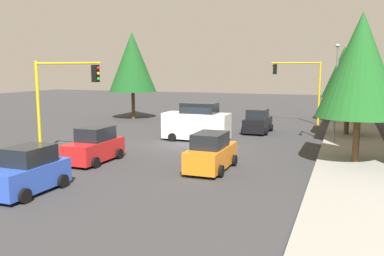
{
  "coord_description": "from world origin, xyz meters",
  "views": [
    {
      "loc": [
        25.57,
        9.88,
        5.18
      ],
      "look_at": [
        -0.07,
        0.14,
        1.2
      ],
      "focal_mm": 38.05,
      "sensor_mm": 36.0,
      "label": 1
    }
  ],
  "objects_px": {
    "tree_roadside_mid": "(349,76)",
    "car_blue": "(28,172)",
    "traffic_signal_near_right": "(62,89)",
    "car_orange": "(211,153)",
    "delivery_van_white": "(197,123)",
    "tree_roadside_near": "(360,65)",
    "tree_opposite_side": "(132,62)",
    "traffic_signal_far_left": "(300,80)",
    "street_lamp_curbside": "(336,82)",
    "car_black": "(258,122)",
    "car_red": "(95,146)",
    "tree_roadside_far": "(344,72)"
  },
  "relations": [
    {
      "from": "delivery_van_white",
      "to": "traffic_signal_far_left",
      "type": "bearing_deg",
      "value": 153.62
    },
    {
      "from": "tree_roadside_near",
      "to": "car_orange",
      "type": "relative_size",
      "value": 2.01
    },
    {
      "from": "street_lamp_curbside",
      "to": "traffic_signal_far_left",
      "type": "bearing_deg",
      "value": -161.54
    },
    {
      "from": "tree_opposite_side",
      "to": "car_blue",
      "type": "xyz_separation_m",
      "value": [
        24.46,
        8.51,
        -5.0
      ]
    },
    {
      "from": "traffic_signal_near_right",
      "to": "delivery_van_white",
      "type": "distance_m",
      "value": 10.07
    },
    {
      "from": "tree_roadside_near",
      "to": "delivery_van_white",
      "type": "bearing_deg",
      "value": -110.46
    },
    {
      "from": "traffic_signal_near_right",
      "to": "traffic_signal_far_left",
      "type": "bearing_deg",
      "value": 150.26
    },
    {
      "from": "street_lamp_curbside",
      "to": "car_black",
      "type": "relative_size",
      "value": 1.85
    },
    {
      "from": "car_orange",
      "to": "street_lamp_curbside",
      "type": "bearing_deg",
      "value": 149.37
    },
    {
      "from": "tree_opposite_side",
      "to": "traffic_signal_near_right",
      "type": "bearing_deg",
      "value": 16.42
    },
    {
      "from": "car_red",
      "to": "car_black",
      "type": "relative_size",
      "value": 1.02
    },
    {
      "from": "car_black",
      "to": "street_lamp_curbside",
      "type": "bearing_deg",
      "value": 59.21
    },
    {
      "from": "tree_roadside_near",
      "to": "car_black",
      "type": "height_order",
      "value": "tree_roadside_near"
    },
    {
      "from": "tree_roadside_mid",
      "to": "delivery_van_white",
      "type": "relative_size",
      "value": 1.49
    },
    {
      "from": "tree_roadside_far",
      "to": "car_orange",
      "type": "distance_m",
      "value": 25.07
    },
    {
      "from": "traffic_signal_far_left",
      "to": "tree_roadside_far",
      "type": "distance_m",
      "value": 5.54
    },
    {
      "from": "tree_opposite_side",
      "to": "delivery_van_white",
      "type": "xyz_separation_m",
      "value": [
        10.0,
        10.78,
        -4.61
      ]
    },
    {
      "from": "traffic_signal_near_right",
      "to": "car_red",
      "type": "bearing_deg",
      "value": 77.33
    },
    {
      "from": "tree_roadside_mid",
      "to": "tree_roadside_near",
      "type": "height_order",
      "value": "tree_roadside_near"
    },
    {
      "from": "tree_roadside_near",
      "to": "traffic_signal_far_left",
      "type": "bearing_deg",
      "value": -163.41
    },
    {
      "from": "car_red",
      "to": "tree_roadside_mid",
      "type": "bearing_deg",
      "value": 137.8
    },
    {
      "from": "tree_opposite_side",
      "to": "car_orange",
      "type": "relative_size",
      "value": 2.2
    },
    {
      "from": "tree_roadside_mid",
      "to": "tree_roadside_far",
      "type": "relative_size",
      "value": 0.96
    },
    {
      "from": "tree_roadside_far",
      "to": "car_black",
      "type": "height_order",
      "value": "tree_roadside_far"
    },
    {
      "from": "traffic_signal_near_right",
      "to": "car_orange",
      "type": "bearing_deg",
      "value": 89.92
    },
    {
      "from": "tree_roadside_mid",
      "to": "car_red",
      "type": "xyz_separation_m",
      "value": [
        14.56,
        -13.2,
        -3.79
      ]
    },
    {
      "from": "tree_opposite_side",
      "to": "tree_roadside_far",
      "type": "bearing_deg",
      "value": 106.31
    },
    {
      "from": "tree_roadside_mid",
      "to": "tree_opposite_side",
      "type": "relative_size",
      "value": 0.8
    },
    {
      "from": "tree_opposite_side",
      "to": "car_red",
      "type": "bearing_deg",
      "value": 22.79
    },
    {
      "from": "traffic_signal_near_right",
      "to": "delivery_van_white",
      "type": "xyz_separation_m",
      "value": [
        -8.0,
        5.48,
        -2.73
      ]
    },
    {
      "from": "traffic_signal_far_left",
      "to": "tree_opposite_side",
      "type": "xyz_separation_m",
      "value": [
        2.0,
        -16.73,
        1.72
      ]
    },
    {
      "from": "tree_roadside_mid",
      "to": "traffic_signal_far_left",
      "type": "bearing_deg",
      "value": -144.58
    },
    {
      "from": "delivery_van_white",
      "to": "tree_roadside_mid",
      "type": "bearing_deg",
      "value": 120.42
    },
    {
      "from": "tree_roadside_near",
      "to": "car_orange",
      "type": "distance_m",
      "value": 9.23
    },
    {
      "from": "tree_roadside_near",
      "to": "tree_opposite_side",
      "type": "height_order",
      "value": "tree_opposite_side"
    },
    {
      "from": "traffic_signal_far_left",
      "to": "delivery_van_white",
      "type": "bearing_deg",
      "value": -26.38
    },
    {
      "from": "tree_roadside_far",
      "to": "car_black",
      "type": "distance_m",
      "value": 13.13
    },
    {
      "from": "car_blue",
      "to": "car_orange",
      "type": "distance_m",
      "value": 8.8
    },
    {
      "from": "street_lamp_curbside",
      "to": "delivery_van_white",
      "type": "xyz_separation_m",
      "value": [
        1.61,
        -9.42,
        -3.07
      ]
    },
    {
      "from": "street_lamp_curbside",
      "to": "car_orange",
      "type": "distance_m",
      "value": 11.7
    },
    {
      "from": "street_lamp_curbside",
      "to": "tree_roadside_far",
      "type": "xyz_separation_m",
      "value": [
        -14.39,
        0.3,
        0.53
      ]
    },
    {
      "from": "traffic_signal_near_right",
      "to": "car_blue",
      "type": "bearing_deg",
      "value": 26.41
    },
    {
      "from": "tree_opposite_side",
      "to": "car_black",
      "type": "relative_size",
      "value": 2.37
    },
    {
      "from": "tree_roadside_mid",
      "to": "car_red",
      "type": "distance_m",
      "value": 20.02
    },
    {
      "from": "street_lamp_curbside",
      "to": "car_black",
      "type": "height_order",
      "value": "street_lamp_curbside"
    },
    {
      "from": "tree_roadside_mid",
      "to": "car_blue",
      "type": "relative_size",
      "value": 1.95
    },
    {
      "from": "car_red",
      "to": "car_blue",
      "type": "bearing_deg",
      "value": 6.9
    },
    {
      "from": "traffic_signal_near_right",
      "to": "car_black",
      "type": "distance_m",
      "value": 16.21
    },
    {
      "from": "traffic_signal_near_right",
      "to": "tree_roadside_far",
      "type": "height_order",
      "value": "tree_roadside_far"
    },
    {
      "from": "traffic_signal_far_left",
      "to": "tree_roadside_far",
      "type": "xyz_separation_m",
      "value": [
        -4.0,
        3.77,
        0.71
      ]
    }
  ]
}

